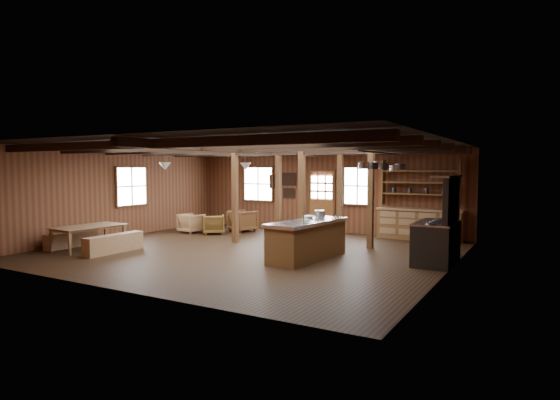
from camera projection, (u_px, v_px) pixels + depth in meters
name	position (u px, v px, depth m)	size (l,w,h in m)	color
room	(250.00, 198.00, 12.28)	(10.04, 9.04, 2.84)	black
ceiling_joists	(254.00, 150.00, 12.35)	(9.80, 8.82, 0.18)	black
timber_posts	(304.00, 195.00, 13.82)	(3.95, 2.35, 2.80)	#452C13
back_door	(322.00, 206.00, 16.17)	(1.02, 0.08, 2.15)	brown
window_back_left	(258.00, 184.00, 17.42)	(1.32, 0.06, 1.32)	white
window_back_right	(358.00, 186.00, 15.48)	(1.02, 0.06, 1.32)	white
window_left	(131.00, 186.00, 15.17)	(0.14, 1.24, 1.32)	white
notice_boards	(284.00, 183.00, 16.86)	(1.08, 0.03, 0.90)	silver
back_counter	(419.00, 220.00, 14.28)	(2.55, 0.60, 2.45)	brown
pendant_lamps	(207.00, 166.00, 14.21)	(1.86, 2.36, 0.66)	#2F2F32
pot_rack	(384.00, 165.00, 10.80)	(0.35, 3.00, 0.44)	#2F2F32
kitchen_island	(307.00, 240.00, 11.24)	(1.10, 2.57, 1.20)	brown
step_stool	(278.00, 244.00, 12.21)	(0.47, 0.33, 0.42)	#8B5C3F
commercial_range	(438.00, 236.00, 10.69)	(0.85, 1.65, 2.04)	#2F2F32
dining_table	(90.00, 238.00, 12.61)	(1.83, 1.02, 0.64)	olive
bench_wall	(72.00, 240.00, 12.99)	(0.29, 1.54, 0.42)	#8B5C3F
bench_aisle	(114.00, 244.00, 12.14)	(0.32, 1.73, 0.47)	#8B5C3F
armchair_a	(214.00, 224.00, 15.55)	(0.68, 0.70, 0.63)	brown
armchair_b	(243.00, 221.00, 16.13)	(0.79, 0.82, 0.74)	brown
armchair_c	(191.00, 223.00, 15.86)	(0.70, 0.72, 0.65)	#9B6F46
counter_pot	(320.00, 213.00, 12.12)	(0.27, 0.27, 0.16)	silver
bowl	(309.00, 217.00, 11.79)	(0.26, 0.26, 0.06)	silver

